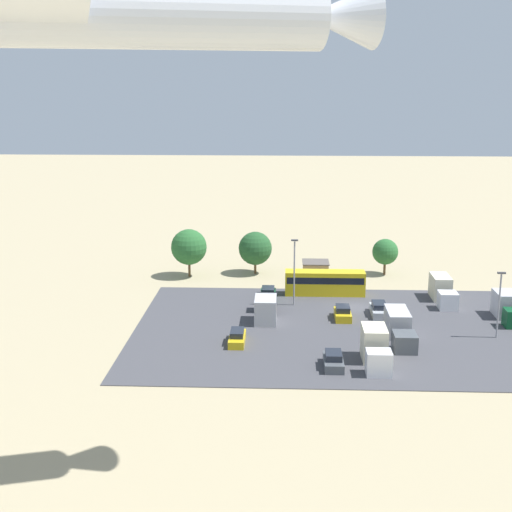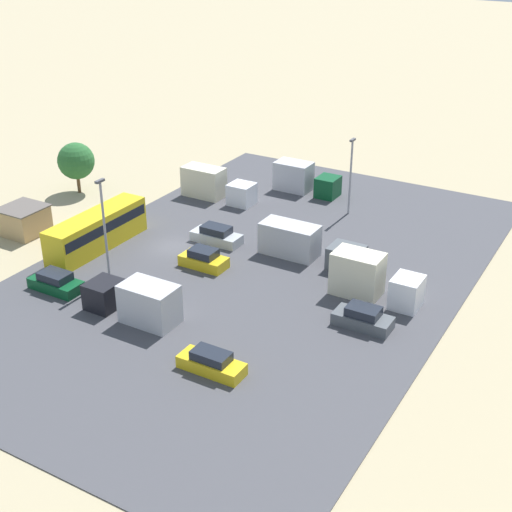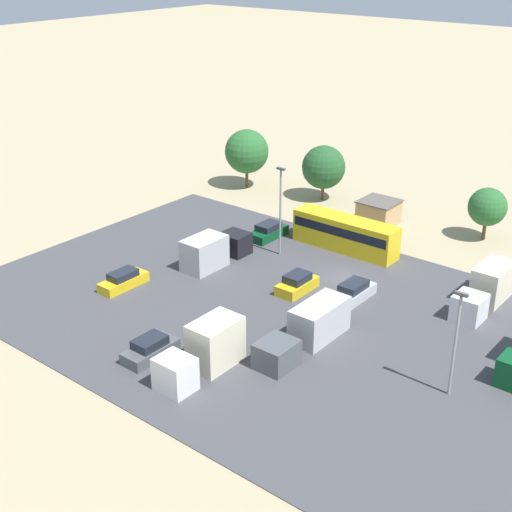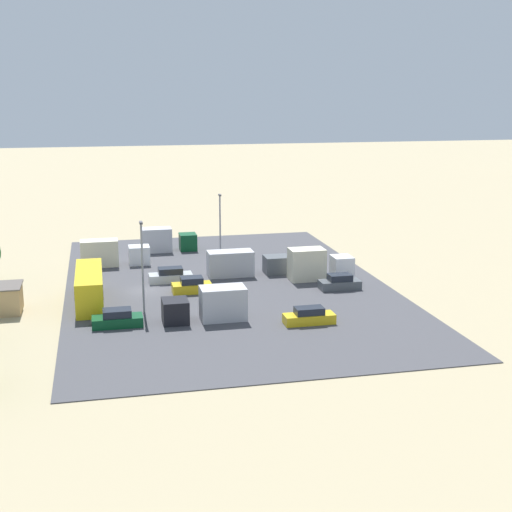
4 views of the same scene
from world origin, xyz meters
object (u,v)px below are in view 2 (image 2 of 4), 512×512
shed_building (24,220)px  parked_car_1 (204,259)px  parked_car_2 (56,283)px  parked_truck_3 (214,185)px  parked_truck_0 (305,244)px  parked_car_0 (363,318)px  bus (97,230)px  parked_truck_4 (136,301)px  parked_truck_1 (303,179)px  parked_truck_2 (371,279)px  parked_car_3 (216,236)px  parked_car_4 (211,363)px

shed_building → parked_car_1: 18.64m
parked_car_2 → parked_truck_3: size_ratio=0.55×
parked_truck_0 → parked_car_0: bearing=47.7°
bus → shed_building: bearing=-173.3°
parked_truck_0 → parked_truck_4: parked_truck_4 is taller
parked_car_2 → parked_truck_3: 23.07m
shed_building → parked_truck_1: bearing=142.1°
parked_truck_1 → parked_car_2: bearing=-13.7°
parked_truck_0 → parked_truck_2: parked_truck_2 is taller
parked_truck_2 → parked_car_3: bearing=-98.5°
parked_car_3 → parked_truck_1: bearing=176.4°
parked_car_0 → parked_car_4: 12.12m
parked_car_2 → parked_truck_3: bearing=-0.1°
parked_truck_4 → bus: bearing=54.1°
parked_truck_2 → parked_car_4: bearing=-19.9°
parked_truck_1 → parked_truck_3: size_ratio=0.88×
parked_car_2 → parked_car_4: 17.13m
parked_car_0 → parked_truck_2: bearing=-164.6°
parked_car_2 → parked_truck_4: (0.06, 8.30, 0.74)m
parked_car_1 → parked_car_0: bearing=-97.8°
parked_car_0 → parked_car_2: 24.43m
parked_car_0 → parked_car_2: size_ratio=0.97×
shed_building → parked_truck_3: size_ratio=0.48×
parked_truck_1 → parked_truck_4: parked_truck_1 is taller
parked_car_0 → parked_truck_0: size_ratio=0.46×
bus → parked_truck_2: bearing=9.0°
shed_building → parked_car_4: size_ratio=0.85×
parked_truck_2 → parked_truck_4: parked_truck_2 is taller
parked_car_3 → parked_truck_4: size_ratio=0.62×
parked_car_1 → parked_truck_2: size_ratio=0.57×
shed_building → parked_truck_0: bearing=108.6°
shed_building → parked_car_1: bearing=98.1°
parked_truck_0 → parked_truck_3: bearing=-118.4°
parked_car_2 → parked_car_1: bearing=-40.2°
parked_truck_3 → shed_building: bearing=-32.9°
bus → parked_truck_4: size_ratio=1.42×
parked_truck_0 → shed_building: bearing=-71.4°
bus → parked_truck_1: (-21.76, 9.57, -0.35)m
parked_truck_0 → parked_truck_1: size_ratio=1.33×
parked_car_0 → parked_car_4: (10.25, -6.46, -0.04)m
shed_building → parked_truck_2: (-4.85, 32.67, 0.35)m
parked_car_1 → parked_truck_3: bearing=29.9°
parked_car_2 → parked_car_3: size_ratio=0.95×
parked_car_2 → parked_truck_0: size_ratio=0.47×
parked_car_2 → parked_truck_1: 30.32m
parked_car_1 → parked_truck_3: (-13.70, -7.88, 0.76)m
bus → parked_truck_0: bearing=23.8°
bus → parked_car_1: size_ratio=2.67×
parked_car_1 → parked_truck_1: size_ratio=0.57×
shed_building → parked_truck_4: 20.03m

